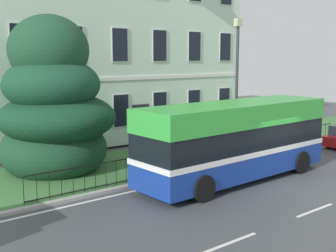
# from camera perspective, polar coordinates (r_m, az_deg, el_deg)

# --- Properties ---
(ground_plane) EXTENTS (60.00, 56.00, 0.18)m
(ground_plane) POSITION_cam_1_polar(r_m,az_deg,el_deg) (18.53, 14.33, -6.91)
(ground_plane) COLOR #43464B
(georgian_townhouse) EXTENTS (16.46, 10.00, 14.07)m
(georgian_townhouse) POSITION_cam_1_polar(r_m,az_deg,el_deg) (28.91, -9.47, 13.28)
(georgian_townhouse) COLOR silver
(georgian_townhouse) RESTS_ON ground_plane
(iron_verge_railing) EXTENTS (18.48, 0.04, 0.97)m
(iron_verge_railing) POSITION_cam_1_polar(r_m,az_deg,el_deg) (20.39, 6.77, -3.39)
(iron_verge_railing) COLOR black
(iron_verge_railing) RESTS_ON ground_plane
(evergreen_tree) EXTENTS (4.93, 5.06, 7.09)m
(evergreen_tree) POSITION_cam_1_polar(r_m,az_deg,el_deg) (19.12, -14.63, 1.99)
(evergreen_tree) COLOR #423328
(evergreen_tree) RESTS_ON ground_plane
(single_decker_bus) EXTENTS (9.07, 2.72, 3.15)m
(single_decker_bus) POSITION_cam_1_polar(r_m,az_deg,el_deg) (17.92, 8.81, -1.78)
(single_decker_bus) COLOR navy
(single_decker_bus) RESTS_ON ground_plane
(street_lamp_post) EXTENTS (0.36, 0.24, 6.62)m
(street_lamp_post) POSITION_cam_1_polar(r_m,az_deg,el_deg) (21.29, 8.93, 6.04)
(street_lamp_post) COLOR #333338
(street_lamp_post) RESTS_ON ground_plane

